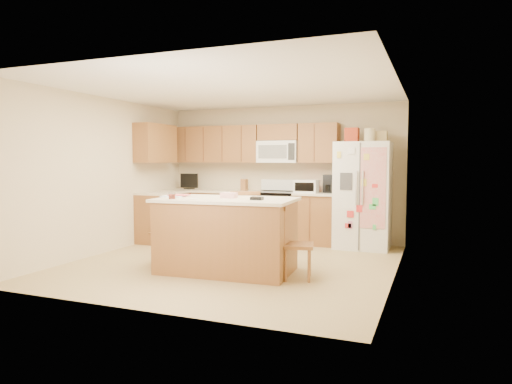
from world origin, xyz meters
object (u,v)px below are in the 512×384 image
at_px(stove, 277,216).
at_px(island, 227,235).
at_px(windsor_chair_left, 170,232).
at_px(windsor_chair_back, 245,228).
at_px(refrigerator, 363,194).
at_px(windsor_chair_right, 296,245).

xyz_separation_m(stove, island, (0.12, -2.42, 0.03)).
relative_size(island, windsor_chair_left, 1.89).
relative_size(stove, windsor_chair_back, 1.08).
relative_size(refrigerator, island, 1.09).
distance_m(refrigerator, island, 2.80).
relative_size(stove, windsor_chair_left, 1.14).
bearing_deg(island, windsor_chair_right, -1.67).
height_order(windsor_chair_left, windsor_chair_back, windsor_chair_back).
xyz_separation_m(windsor_chair_left, windsor_chair_right, (1.89, -0.08, -0.03)).
distance_m(stove, windsor_chair_left, 2.50).
height_order(refrigerator, windsor_chair_back, refrigerator).
xyz_separation_m(stove, refrigerator, (1.57, -0.06, 0.45)).
bearing_deg(stove, windsor_chair_back, -86.51).
xyz_separation_m(stove, windsor_chair_right, (1.10, -2.44, -0.04)).
distance_m(windsor_chair_left, windsor_chair_back, 1.10).
relative_size(stove, island, 0.60).
height_order(refrigerator, island, refrigerator).
height_order(stove, windsor_chair_back, stove).
distance_m(refrigerator, windsor_chair_left, 3.33).
bearing_deg(windsor_chair_right, stove, 114.19).
bearing_deg(island, refrigerator, 58.37).
xyz_separation_m(refrigerator, windsor_chair_right, (-0.47, -2.38, -0.48)).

